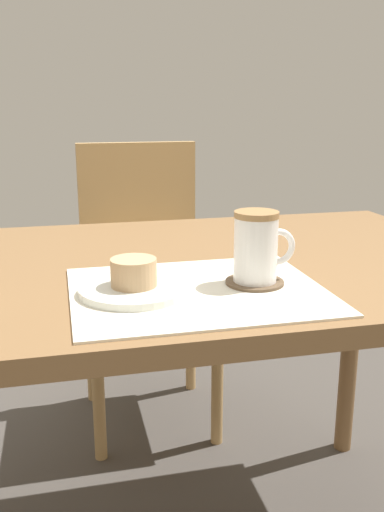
# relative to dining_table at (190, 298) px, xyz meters

# --- Properties ---
(dining_table) EXTENTS (1.22, 0.77, 0.72)m
(dining_table) POSITION_rel_dining_table_xyz_m (0.00, 0.00, 0.00)
(dining_table) COLOR brown
(dining_table) RESTS_ON ground_plane
(wooden_chair) EXTENTS (0.42, 0.42, 0.89)m
(wooden_chair) POSITION_rel_dining_table_xyz_m (0.01, 0.70, -0.14)
(wooden_chair) COLOR tan
(wooden_chair) RESTS_ON ground_plane
(placemat) EXTENTS (0.41, 0.34, 0.00)m
(placemat) POSITION_rel_dining_table_xyz_m (-0.03, -0.19, 0.08)
(placemat) COLOR silver
(placemat) RESTS_ON dining_table
(pastry_plate) EXTENTS (0.18, 0.18, 0.01)m
(pastry_plate) POSITION_rel_dining_table_xyz_m (-0.13, -0.18, 0.09)
(pastry_plate) COLOR silver
(pastry_plate) RESTS_ON placemat
(pastry) EXTENTS (0.07, 0.07, 0.04)m
(pastry) POSITION_rel_dining_table_xyz_m (-0.13, -0.18, 0.12)
(pastry) COLOR tan
(pastry) RESTS_ON pastry_plate
(coffee_coaster) EXTENTS (0.10, 0.10, 0.00)m
(coffee_coaster) POSITION_rel_dining_table_xyz_m (0.07, -0.18, 0.09)
(coffee_coaster) COLOR brown
(coffee_coaster) RESTS_ON placemat
(coffee_mug) EXTENTS (0.11, 0.07, 0.12)m
(coffee_mug) POSITION_rel_dining_table_xyz_m (0.07, -0.18, 0.15)
(coffee_mug) COLOR white
(coffee_mug) RESTS_ON coffee_coaster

